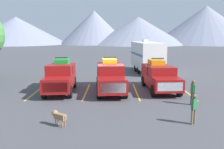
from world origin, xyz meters
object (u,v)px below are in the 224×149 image
(pickup_truck_b, at_px, (111,76))
(person_b, at_px, (195,107))
(person_a, at_px, (194,91))
(pickup_truck_c, at_px, (160,76))
(dog, at_px, (59,116))
(camper_trailer_a, at_px, (148,55))
(pickup_truck_a, at_px, (61,76))

(pickup_truck_b, distance_m, person_b, 8.31)
(person_a, bearing_deg, pickup_truck_b, 144.59)
(person_b, bearing_deg, pickup_truck_b, 120.75)
(pickup_truck_c, bearing_deg, person_b, -87.84)
(pickup_truck_b, relative_size, pickup_truck_c, 1.10)
(pickup_truck_c, distance_m, dog, 10.07)
(camper_trailer_a, height_order, person_b, camper_trailer_a)
(dog, bearing_deg, pickup_truck_b, 70.85)
(person_b, bearing_deg, pickup_truck_a, 139.44)
(pickup_truck_c, relative_size, camper_trailer_a, 0.71)
(pickup_truck_c, distance_m, person_b, 7.49)
(pickup_truck_b, relative_size, camper_trailer_a, 0.78)
(person_a, bearing_deg, camper_trailer_a, 94.69)
(person_b, xyz_separation_m, dog, (-6.78, -0.18, -0.38))
(pickup_truck_a, xyz_separation_m, person_a, (9.19, -3.60, -0.27))
(pickup_truck_b, height_order, dog, pickup_truck_b)
(person_b, bearing_deg, camper_trailer_a, 90.06)
(pickup_truck_c, height_order, person_b, pickup_truck_c)
(pickup_truck_a, height_order, person_a, pickup_truck_a)
(pickup_truck_c, xyz_separation_m, person_a, (1.34, -4.12, -0.21))
(person_a, bearing_deg, person_b, -107.47)
(person_a, bearing_deg, dog, -155.67)
(pickup_truck_c, bearing_deg, dog, -130.31)
(pickup_truck_a, relative_size, camper_trailer_a, 0.70)
(pickup_truck_b, xyz_separation_m, person_a, (5.30, -3.77, -0.27))
(pickup_truck_b, relative_size, person_b, 3.81)
(camper_trailer_a, height_order, dog, camper_trailer_a)
(person_a, distance_m, dog, 8.62)
(pickup_truck_b, distance_m, dog, 7.78)
(pickup_truck_a, xyz_separation_m, pickup_truck_c, (7.85, 0.52, -0.07))
(pickup_truck_a, relative_size, pickup_truck_c, 0.98)
(pickup_truck_c, bearing_deg, person_a, -71.97)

